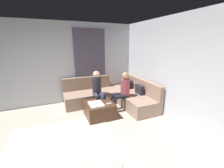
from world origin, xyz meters
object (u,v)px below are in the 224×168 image
ottoman (99,110)px  game_remote (109,104)px  sectional_couch (114,96)px  coffee_mug (103,98)px  person_on_couch_side (98,89)px  person_on_couch_back (122,90)px

ottoman → game_remote: 0.36m
sectional_couch → game_remote: (0.86, -0.52, 0.15)m
sectional_couch → coffee_mug: size_ratio=26.84×
sectional_couch → person_on_couch_side: (0.15, -0.60, 0.38)m
person_on_couch_side → coffee_mug: bearing=98.6°
coffee_mug → person_on_couch_side: person_on_couch_side is taller
ottoman → person_on_couch_side: person_on_couch_side is taller
ottoman → coffee_mug: coffee_mug is taller
person_on_couch_back → person_on_couch_side: (-0.39, -0.66, 0.00)m
sectional_couch → person_on_couch_back: (0.54, 0.06, 0.38)m
person_on_couch_back → person_on_couch_side: bearing=59.3°
ottoman → coffee_mug: bearing=140.7°
coffee_mug → ottoman: bearing=-39.3°
sectional_couch → game_remote: bearing=-30.9°
game_remote → coffee_mug: bearing=-174.3°
sectional_couch → person_on_couch_side: size_ratio=2.12×
person_on_couch_back → sectional_couch: bearing=5.8°
person_on_couch_back → person_on_couch_side: same height
game_remote → person_on_couch_side: (-0.72, -0.09, 0.23)m
person_on_couch_side → person_on_couch_back: bearing=149.3°
ottoman → coffee_mug: 0.38m
coffee_mug → person_on_couch_back: size_ratio=0.08×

